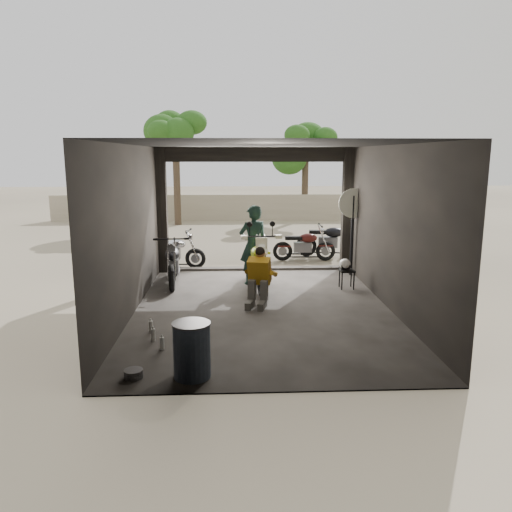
{
  "coord_description": "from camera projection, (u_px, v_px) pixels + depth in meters",
  "views": [
    {
      "loc": [
        -0.57,
        -9.41,
        3.01
      ],
      "look_at": [
        -0.11,
        0.6,
        0.97
      ],
      "focal_mm": 35.0,
      "sensor_mm": 36.0,
      "label": 1
    }
  ],
  "objects": [
    {
      "name": "oil_drum",
      "position": [
        192.0,
        351.0,
        6.77
      ],
      "size": [
        0.64,
        0.64,
        0.79
      ],
      "primitive_type": "cylinder",
      "rotation": [
        0.0,
        0.0,
        -0.32
      ],
      "color": "#40526C",
      "rests_on": "ground"
    },
    {
      "name": "rider",
      "position": [
        253.0,
        245.0,
        11.64
      ],
      "size": [
        0.79,
        0.64,
        1.88
      ],
      "primitive_type": "imported",
      "rotation": [
        0.0,
        0.0,
        3.46
      ],
      "color": "#162D27",
      "rests_on": "ground"
    },
    {
      "name": "sign_post",
      "position": [
        353.0,
        218.0,
        12.37
      ],
      "size": [
        0.74,
        0.08,
        2.21
      ],
      "rotation": [
        0.0,
        0.0,
        0.23
      ],
      "color": "black",
      "rests_on": "ground"
    },
    {
      "name": "outside_bike_b",
      "position": [
        304.0,
        243.0,
        14.35
      ],
      "size": [
        1.59,
        0.7,
        1.06
      ],
      "primitive_type": null,
      "rotation": [
        0.0,
        0.0,
        1.54
      ],
      "color": "#471311",
      "rests_on": "ground"
    },
    {
      "name": "outside_bike_a",
      "position": [
        172.0,
        249.0,
        13.38
      ],
      "size": [
        1.61,
        0.79,
        1.05
      ],
      "primitive_type": null,
      "rotation": [
        0.0,
        0.0,
        1.47
      ],
      "color": "black",
      "rests_on": "ground"
    },
    {
      "name": "boundary_wall",
      "position": [
        245.0,
        207.0,
        23.43
      ],
      "size": [
        18.0,
        0.3,
        1.2
      ],
      "primitive_type": "cube",
      "color": "gray",
      "rests_on": "ground"
    },
    {
      "name": "garage",
      "position": [
        262.0,
        242.0,
        10.12
      ],
      "size": [
        7.0,
        7.13,
        3.2
      ],
      "color": "#2D2B28",
      "rests_on": "ground"
    },
    {
      "name": "helmet",
      "position": [
        345.0,
        264.0,
        11.33
      ],
      "size": [
        0.29,
        0.3,
        0.25
      ],
      "primitive_type": "ellipsoid",
      "rotation": [
        0.0,
        0.0,
        0.11
      ],
      "color": "white",
      "rests_on": "stool"
    },
    {
      "name": "mechanic",
      "position": [
        258.0,
        279.0,
        9.98
      ],
      "size": [
        0.78,
        0.92,
        1.15
      ],
      "primitive_type": null,
      "rotation": [
        0.0,
        0.0,
        -0.27
      ],
      "color": "#C38C1A",
      "rests_on": "ground"
    },
    {
      "name": "tree_left",
      "position": [
        175.0,
        132.0,
        21.15
      ],
      "size": [
        2.2,
        2.2,
        5.6
      ],
      "color": "#382B1E",
      "rests_on": "ground"
    },
    {
      "name": "tree_right",
      "position": [
        306.0,
        143.0,
        22.96
      ],
      "size": [
        2.2,
        2.2,
        5.0
      ],
      "color": "#382B1E",
      "rests_on": "ground"
    },
    {
      "name": "left_bike",
      "position": [
        173.0,
        259.0,
        11.73
      ],
      "size": [
        0.85,
        1.81,
        1.19
      ],
      "primitive_type": null,
      "rotation": [
        0.0,
        0.0,
        0.07
      ],
      "color": "black",
      "rests_on": "ground"
    },
    {
      "name": "ground",
      "position": [
        263.0,
        310.0,
        9.84
      ],
      "size": [
        80.0,
        80.0,
        0.0
      ],
      "primitive_type": "plane",
      "color": "#7A6D56",
      "rests_on": "ground"
    },
    {
      "name": "stool",
      "position": [
        347.0,
        273.0,
        11.32
      ],
      "size": [
        0.32,
        0.32,
        0.45
      ],
      "rotation": [
        0.0,
        0.0,
        -0.33
      ],
      "color": "black",
      "rests_on": "ground"
    },
    {
      "name": "outside_bike_c",
      "position": [
        330.0,
        237.0,
        14.89
      ],
      "size": [
        1.85,
        0.99,
        1.19
      ],
      "primitive_type": null,
      "rotation": [
        0.0,
        0.0,
        1.41
      ],
      "color": "black",
      "rests_on": "ground"
    },
    {
      "name": "main_bike",
      "position": [
        258.0,
        260.0,
        11.36
      ],
      "size": [
        0.97,
        2.07,
        1.34
      ],
      "primitive_type": null,
      "rotation": [
        0.0,
        0.0,
        0.07
      ],
      "color": "#F0F0CA",
      "rests_on": "ground"
    }
  ]
}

